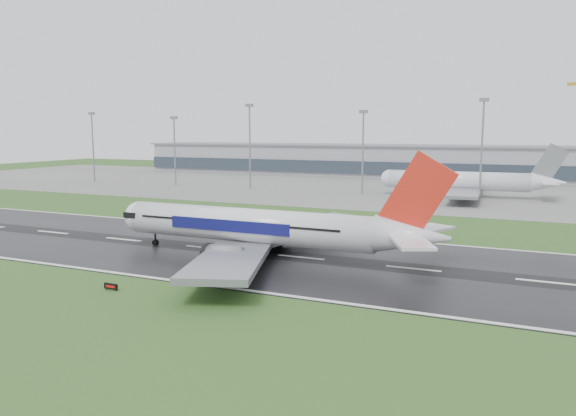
% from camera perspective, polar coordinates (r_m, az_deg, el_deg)
% --- Properties ---
extents(ground, '(520.00, 520.00, 0.00)m').
position_cam_1_polar(ground, '(117.86, -16.96, -3.23)').
color(ground, '#294E1C').
rests_on(ground, ground).
extents(runway, '(400.00, 45.00, 0.10)m').
position_cam_1_polar(runway, '(117.85, -16.96, -3.21)').
color(runway, black).
rests_on(runway, ground).
extents(apron, '(400.00, 130.00, 0.08)m').
position_cam_1_polar(apron, '(226.58, 4.07, 2.40)').
color(apron, slate).
rests_on(apron, ground).
extents(terminal, '(240.00, 36.00, 15.00)m').
position_cam_1_polar(terminal, '(283.08, 8.20, 4.99)').
color(terminal, gray).
rests_on(terminal, ground).
extents(main_airliner, '(63.18, 60.21, 18.54)m').
position_cam_1_polar(main_airliner, '(95.39, -2.09, 0.22)').
color(main_airliner, silver).
rests_on(main_airliner, runway).
extents(parked_airliner, '(63.74, 59.74, 17.89)m').
position_cam_1_polar(parked_airliner, '(194.14, 18.23, 3.73)').
color(parked_airliner, silver).
rests_on(parked_airliner, apron).
extents(runway_sign, '(2.31, 0.35, 1.04)m').
position_cam_1_polar(runway_sign, '(81.54, -18.19, -7.91)').
color(runway_sign, black).
rests_on(runway_sign, ground).
extents(floodmast_0, '(0.64, 0.64, 29.73)m').
position_cam_1_polar(floodmast_0, '(258.51, -19.88, 5.94)').
color(floodmast_0, gray).
rests_on(floodmast_0, ground).
extents(floodmast_1, '(0.64, 0.64, 27.41)m').
position_cam_1_polar(floodmast_1, '(230.45, -11.86, 5.75)').
color(floodmast_1, gray).
rests_on(floodmast_1, ground).
extents(floodmast_2, '(0.64, 0.64, 31.76)m').
position_cam_1_polar(floodmast_2, '(211.82, -4.05, 6.30)').
color(floodmast_2, gray).
rests_on(floodmast_2, ground).
extents(floodmast_3, '(0.64, 0.64, 28.73)m').
position_cam_1_polar(floodmast_3, '(194.92, 7.90, 5.65)').
color(floodmast_3, gray).
rests_on(floodmast_3, ground).
extents(floodmast_4, '(0.64, 0.64, 31.91)m').
position_cam_1_polar(floodmast_4, '(187.89, 19.76, 5.65)').
color(floodmast_4, gray).
rests_on(floodmast_4, ground).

